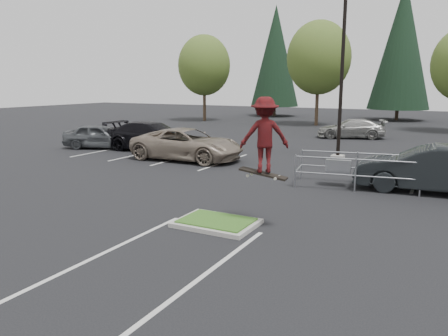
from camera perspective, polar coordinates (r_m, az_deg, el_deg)
The scene contains 15 objects.
ground at distance 12.38m, azimuth -0.97°, elevation -7.47°, with size 120.00×120.00×0.00m, color black.
grass_median at distance 12.36m, azimuth -0.97°, elevation -7.12°, with size 2.20×1.60×0.16m.
stall_lines at distance 18.19m, azimuth 4.47°, elevation -1.48°, with size 22.62×17.60×0.01m.
light_pole at distance 22.89m, azimuth 15.16°, elevation 12.22°, with size 0.70×0.60×10.12m.
decid_a at distance 46.79m, azimuth -2.60°, elevation 13.01°, with size 5.44×5.44×8.91m.
decid_b at distance 42.51m, azimuth 12.26°, elevation 13.61°, with size 5.89×5.89×9.64m.
conif_a at distance 54.09m, azimuth 6.73°, elevation 14.28°, with size 5.72×5.72×13.00m.
conif_b at distance 51.25m, azimuth 22.21°, elevation 14.60°, with size 6.38×6.38×14.50m.
cart_corral at distance 17.39m, azimuth 15.23°, elevation 0.24°, with size 4.65×2.31×1.26m.
skateboarder at distance 11.72m, azimuth 5.24°, elevation 4.28°, with size 1.50×1.28×2.20m.
car_l_tan at distance 22.72m, azimuth -4.82°, elevation 3.11°, with size 2.72×5.90×1.64m, color gray.
car_l_black at distance 26.09m, azimuth -9.30°, elevation 4.09°, with size 2.39×5.87×1.70m, color black.
car_l_grey at distance 27.82m, azimuth -15.97°, elevation 4.01°, with size 1.76×4.37×1.49m, color #44474A.
car_r_charc at distance 17.56m, azimuth 25.36°, elevation -0.10°, with size 1.83×5.26×1.73m, color black.
car_far_silver at distance 33.10m, azimuth 16.39°, elevation 4.96°, with size 1.95×4.80×1.39m, color gray.
Camera 1 is at (5.68, -10.28, 3.92)m, focal length 35.00 mm.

